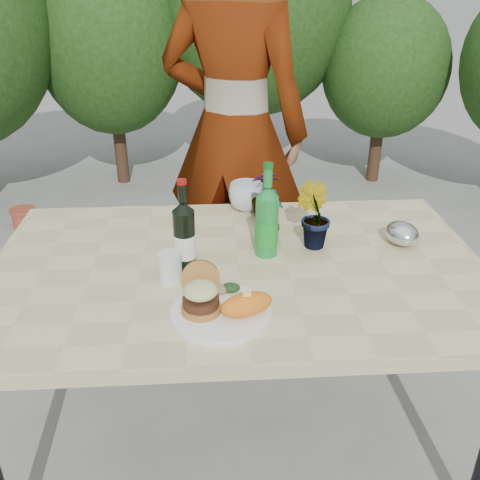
{
  "coord_description": "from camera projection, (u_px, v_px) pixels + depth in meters",
  "views": [
    {
      "loc": [
        -0.09,
        -1.5,
        1.61
      ],
      "look_at": [
        0.0,
        -0.08,
        0.88
      ],
      "focal_mm": 40.0,
      "sensor_mm": 36.0,
      "label": 1
    }
  ],
  "objects": [
    {
      "name": "ground",
      "position": [
        239.0,
        433.0,
        2.07
      ],
      "size": [
        80.0,
        80.0,
        0.0
      ],
      "primitive_type": "plane",
      "color": "slate",
      "rests_on": "ground"
    },
    {
      "name": "patio_table",
      "position": [
        238.0,
        280.0,
        1.75
      ],
      "size": [
        1.6,
        1.0,
        0.75
      ],
      "color": "#CBBD87",
      "rests_on": "ground"
    },
    {
      "name": "shrub_hedge",
      "position": [
        226.0,
        59.0,
        3.03
      ],
      "size": [
        6.9,
        5.12,
        2.15
      ],
      "color": "#382316",
      "rests_on": "ground"
    },
    {
      "name": "dinner_plate",
      "position": [
        221.0,
        313.0,
        1.47
      ],
      "size": [
        0.28,
        0.28,
        0.01
      ],
      "primitive_type": "cylinder",
      "color": "white",
      "rests_on": "patio_table"
    },
    {
      "name": "burger_stack",
      "position": [
        201.0,
        293.0,
        1.46
      ],
      "size": [
        0.11,
        0.16,
        0.11
      ],
      "color": "#B7722D",
      "rests_on": "dinner_plate"
    },
    {
      "name": "sweet_potato",
      "position": [
        246.0,
        304.0,
        1.44
      ],
      "size": [
        0.17,
        0.12,
        0.06
      ],
      "primitive_type": "ellipsoid",
      "rotation": [
        0.0,
        0.0,
        0.35
      ],
      "color": "orange",
      "rests_on": "dinner_plate"
    },
    {
      "name": "grilled_veg",
      "position": [
        226.0,
        288.0,
        1.55
      ],
      "size": [
        0.08,
        0.05,
        0.03
      ],
      "color": "olive",
      "rests_on": "dinner_plate"
    },
    {
      "name": "wine_bottle",
      "position": [
        184.0,
        236.0,
        1.66
      ],
      "size": [
        0.07,
        0.07,
        0.3
      ],
      "rotation": [
        0.0,
        0.0,
        0.34
      ],
      "color": "black",
      "rests_on": "patio_table"
    },
    {
      "name": "sparkling_water",
      "position": [
        267.0,
        222.0,
        1.74
      ],
      "size": [
        0.08,
        0.08,
        0.32
      ],
      "rotation": [
        0.0,
        0.0,
        0.23
      ],
      "color": "#17802E",
      "rests_on": "patio_table"
    },
    {
      "name": "plastic_cup",
      "position": [
        170.0,
        267.0,
        1.62
      ],
      "size": [
        0.07,
        0.07,
        0.09
      ],
      "primitive_type": "cylinder",
      "color": "silver",
      "rests_on": "patio_table"
    },
    {
      "name": "seedling_left",
      "position": [
        271.0,
        214.0,
        1.84
      ],
      "size": [
        0.12,
        0.13,
        0.21
      ],
      "primitive_type": "imported",
      "rotation": [
        0.0,
        0.0,
        1.02
      ],
      "color": "#245B1F",
      "rests_on": "patio_table"
    },
    {
      "name": "seedling_mid",
      "position": [
        313.0,
        216.0,
        1.8
      ],
      "size": [
        0.16,
        0.16,
        0.22
      ],
      "primitive_type": "imported",
      "rotation": [
        0.0,
        0.0,
        2.32
      ],
      "color": "#23541C",
      "rests_on": "patio_table"
    },
    {
      "name": "seedling_right",
      "position": [
        266.0,
        195.0,
        2.01
      ],
      "size": [
        0.12,
        0.12,
        0.19
      ],
      "primitive_type": "imported",
      "rotation": [
        0.0,
        0.0,
        3.26
      ],
      "color": "#245A1E",
      "rests_on": "patio_table"
    },
    {
      "name": "blue_bowl",
      "position": [
        247.0,
        197.0,
        2.1
      ],
      "size": [
        0.15,
        0.15,
        0.11
      ],
      "primitive_type": "imported",
      "rotation": [
        0.0,
        0.0,
        -0.09
      ],
      "color": "silver",
      "rests_on": "patio_table"
    },
    {
      "name": "foil_packet_right",
      "position": [
        402.0,
        233.0,
        1.84
      ],
      "size": [
        0.14,
        0.15,
        0.08
      ],
      "primitive_type": "ellipsoid",
      "rotation": [
        0.0,
        0.0,
        1.82
      ],
      "color": "silver",
      "rests_on": "patio_table"
    },
    {
      "name": "person",
      "position": [
        234.0,
        132.0,
        2.43
      ],
      "size": [
        0.8,
        0.66,
        1.88
      ],
      "primitive_type": "imported",
      "rotation": [
        0.0,
        0.0,
        2.78
      ],
      "color": "#99694C",
      "rests_on": "ground"
    },
    {
      "name": "terracotta_pot",
      "position": [
        24.0,
        218.0,
        3.68
      ],
      "size": [
        0.17,
        0.17,
        0.14
      ],
      "color": "#AA3F2B",
      "rests_on": "ground"
    }
  ]
}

